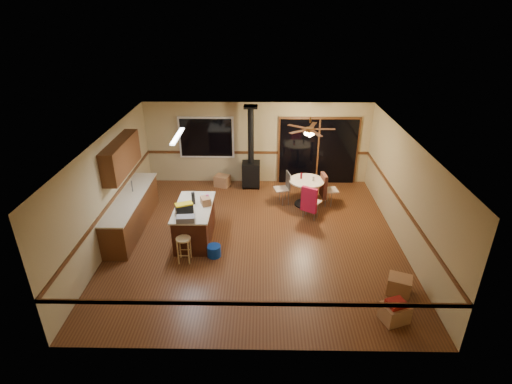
{
  "coord_description": "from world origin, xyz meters",
  "views": [
    {
      "loc": [
        0.14,
        -8.44,
        5.39
      ],
      "look_at": [
        0.0,
        0.3,
        1.15
      ],
      "focal_mm": 28.0,
      "sensor_mm": 36.0,
      "label": 1
    }
  ],
  "objects_px": {
    "chair_left": "(285,184)",
    "chair_right": "(324,186)",
    "box_under_window": "(222,181)",
    "box_corner_b": "(399,285)",
    "bar_stool": "(184,250)",
    "wood_stove": "(251,166)",
    "chair_near": "(310,199)",
    "toolbox_black": "(184,209)",
    "kitchen_island": "(195,222)",
    "dining_table": "(306,188)",
    "box_corner_a": "(395,313)",
    "blue_bucket": "(214,251)",
    "toolbox_grey": "(186,219)"
  },
  "relations": [
    {
      "from": "wood_stove",
      "to": "dining_table",
      "type": "relative_size",
      "value": 2.51
    },
    {
      "from": "chair_right",
      "to": "box_corner_b",
      "type": "xyz_separation_m",
      "value": [
        1.01,
        -3.86,
        -0.41
      ]
    },
    {
      "from": "wood_stove",
      "to": "box_under_window",
      "type": "xyz_separation_m",
      "value": [
        -0.92,
        0.05,
        -0.55
      ]
    },
    {
      "from": "wood_stove",
      "to": "toolbox_grey",
      "type": "xyz_separation_m",
      "value": [
        -1.36,
        -3.77,
        0.23
      ]
    },
    {
      "from": "box_corner_a",
      "to": "box_corner_b",
      "type": "relative_size",
      "value": 1.03
    },
    {
      "from": "chair_right",
      "to": "box_corner_a",
      "type": "height_order",
      "value": "chair_right"
    },
    {
      "from": "dining_table",
      "to": "chair_near",
      "type": "relative_size",
      "value": 1.43
    },
    {
      "from": "box_under_window",
      "to": "box_corner_b",
      "type": "xyz_separation_m",
      "value": [
        4.05,
        -5.07,
        0.0
      ]
    },
    {
      "from": "kitchen_island",
      "to": "wood_stove",
      "type": "bearing_deg",
      "value": 66.91
    },
    {
      "from": "dining_table",
      "to": "box_corner_b",
      "type": "distance_m",
      "value": 4.14
    },
    {
      "from": "toolbox_black",
      "to": "wood_stove",
      "type": "bearing_deg",
      "value": 66.7
    },
    {
      "from": "chair_right",
      "to": "kitchen_island",
      "type": "bearing_deg",
      "value": -151.17
    },
    {
      "from": "blue_bucket",
      "to": "dining_table",
      "type": "bearing_deg",
      "value": 47.82
    },
    {
      "from": "bar_stool",
      "to": "box_under_window",
      "type": "bearing_deg",
      "value": 83.26
    },
    {
      "from": "toolbox_black",
      "to": "blue_bucket",
      "type": "distance_m",
      "value": 1.2
    },
    {
      "from": "blue_bucket",
      "to": "chair_left",
      "type": "height_order",
      "value": "chair_left"
    },
    {
      "from": "box_under_window",
      "to": "box_corner_a",
      "type": "height_order",
      "value": "box_under_window"
    },
    {
      "from": "box_under_window",
      "to": "kitchen_island",
      "type": "bearing_deg",
      "value": -97.0
    },
    {
      "from": "chair_near",
      "to": "box_corner_b",
      "type": "height_order",
      "value": "chair_near"
    },
    {
      "from": "dining_table",
      "to": "box_corner_b",
      "type": "relative_size",
      "value": 2.21
    },
    {
      "from": "bar_stool",
      "to": "wood_stove",
      "type": "bearing_deg",
      "value": 70.75
    },
    {
      "from": "toolbox_black",
      "to": "chair_right",
      "type": "height_order",
      "value": "toolbox_black"
    },
    {
      "from": "wood_stove",
      "to": "dining_table",
      "type": "height_order",
      "value": "wood_stove"
    },
    {
      "from": "wood_stove",
      "to": "toolbox_grey",
      "type": "height_order",
      "value": "wood_stove"
    },
    {
      "from": "chair_left",
      "to": "chair_right",
      "type": "xyz_separation_m",
      "value": [
        1.12,
        -0.1,
        0.01
      ]
    },
    {
      "from": "toolbox_grey",
      "to": "dining_table",
      "type": "height_order",
      "value": "toolbox_grey"
    },
    {
      "from": "chair_right",
      "to": "box_corner_a",
      "type": "distance_m",
      "value": 4.71
    },
    {
      "from": "wood_stove",
      "to": "toolbox_grey",
      "type": "relative_size",
      "value": 6.13
    },
    {
      "from": "toolbox_grey",
      "to": "box_under_window",
      "type": "relative_size",
      "value": 0.92
    },
    {
      "from": "wood_stove",
      "to": "chair_right",
      "type": "height_order",
      "value": "wood_stove"
    },
    {
      "from": "toolbox_grey",
      "to": "dining_table",
      "type": "distance_m",
      "value": 3.95
    },
    {
      "from": "kitchen_island",
      "to": "toolbox_black",
      "type": "xyz_separation_m",
      "value": [
        -0.15,
        -0.33,
        0.56
      ]
    },
    {
      "from": "chair_left",
      "to": "chair_near",
      "type": "bearing_deg",
      "value": -58.55
    },
    {
      "from": "wood_stove",
      "to": "box_corner_b",
      "type": "xyz_separation_m",
      "value": [
        3.13,
        -5.02,
        -0.55
      ]
    },
    {
      "from": "toolbox_grey",
      "to": "box_corner_b",
      "type": "bearing_deg",
      "value": -15.58
    },
    {
      "from": "toolbox_black",
      "to": "box_corner_a",
      "type": "relative_size",
      "value": 0.84
    },
    {
      "from": "wood_stove",
      "to": "box_corner_b",
      "type": "relative_size",
      "value": 5.55
    },
    {
      "from": "bar_stool",
      "to": "blue_bucket",
      "type": "xyz_separation_m",
      "value": [
        0.64,
        0.21,
        -0.17
      ]
    },
    {
      "from": "bar_stool",
      "to": "chair_right",
      "type": "height_order",
      "value": "chair_right"
    },
    {
      "from": "bar_stool",
      "to": "box_corner_a",
      "type": "xyz_separation_m",
      "value": [
        4.21,
        -1.8,
        -0.13
      ]
    },
    {
      "from": "blue_bucket",
      "to": "box_under_window",
      "type": "height_order",
      "value": "box_under_window"
    },
    {
      "from": "toolbox_black",
      "to": "bar_stool",
      "type": "xyz_separation_m",
      "value": [
        0.06,
        -0.63,
        -0.7
      ]
    },
    {
      "from": "chair_near",
      "to": "chair_right",
      "type": "height_order",
      "value": "same"
    },
    {
      "from": "box_corner_b",
      "to": "chair_left",
      "type": "bearing_deg",
      "value": 118.21
    },
    {
      "from": "blue_bucket",
      "to": "chair_near",
      "type": "xyz_separation_m",
      "value": [
        2.37,
        1.76,
        0.46
      ]
    },
    {
      "from": "chair_near",
      "to": "box_under_window",
      "type": "height_order",
      "value": "chair_near"
    },
    {
      "from": "bar_stool",
      "to": "box_under_window",
      "type": "height_order",
      "value": "bar_stool"
    },
    {
      "from": "box_under_window",
      "to": "box_corner_a",
      "type": "distance_m",
      "value": 6.94
    },
    {
      "from": "bar_stool",
      "to": "chair_left",
      "type": "relative_size",
      "value": 1.18
    },
    {
      "from": "wood_stove",
      "to": "blue_bucket",
      "type": "relative_size",
      "value": 7.78
    }
  ]
}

